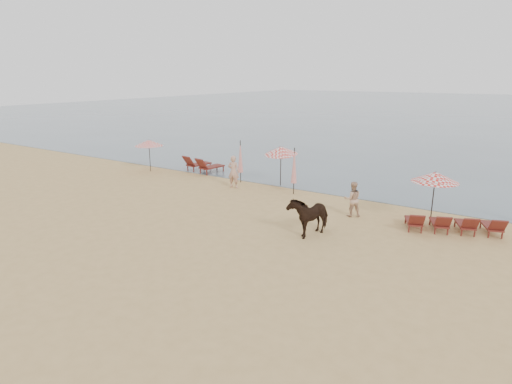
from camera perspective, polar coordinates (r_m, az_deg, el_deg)
ground at (r=15.29m, az=-10.36°, el=-8.16°), size 120.00×120.00×0.00m
sea at (r=90.81m, az=27.16°, el=9.89°), size 160.00×140.00×0.06m
lounger_cluster_left at (r=27.61m, az=-7.18°, el=3.66°), size 2.28×2.21×0.71m
lounger_cluster_right at (r=18.60m, az=24.81°, el=-3.81°), size 3.78×2.64×0.55m
umbrella_open_left_a at (r=28.33m, az=-14.10°, el=6.37°), size 1.80×1.80×2.05m
umbrella_open_left_b at (r=23.71m, az=3.35°, el=5.56°), size 1.83×1.86×2.33m
umbrella_open_right at (r=18.80m, az=22.80°, el=1.85°), size 1.85×1.85×2.26m
umbrella_closed_left at (r=24.58m, az=-2.09°, el=4.72°), size 0.30×0.30×2.45m
umbrella_closed_right at (r=22.18m, az=5.11°, el=3.51°), size 0.30×0.30×2.45m
cow at (r=16.79m, az=7.08°, el=-3.02°), size 1.22×1.99×1.56m
beachgoer_left at (r=23.54m, az=-3.01°, el=2.73°), size 0.73×0.56×1.80m
beachgoer_right_a at (r=19.20m, az=12.73°, el=-0.91°), size 0.96×0.92×1.57m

